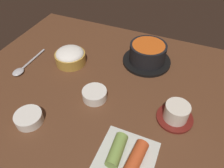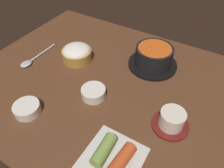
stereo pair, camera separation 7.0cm
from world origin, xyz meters
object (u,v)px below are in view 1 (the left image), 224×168
object	(u,v)px
rice_bowl	(70,56)
tea_cup_with_saucer	(176,113)
spoon	(23,68)
kimchi_plate	(126,156)
stone_pot	(147,54)
side_bowl_near	(29,118)
banchan_cup_center	(95,94)

from	to	relation	value
rice_bowl	tea_cup_with_saucer	size ratio (longest dim) A/B	1.06
spoon	kimchi_plate	bearing A→B (deg)	-21.02
spoon	stone_pot	bearing A→B (deg)	28.20
stone_pot	kimchi_plate	bearing A→B (deg)	-81.05
stone_pot	rice_bowl	world-z (taller)	stone_pot
tea_cup_with_saucer	kimchi_plate	bearing A→B (deg)	-117.15
stone_pot	side_bowl_near	bearing A→B (deg)	-120.47
banchan_cup_center	side_bowl_near	world-z (taller)	banchan_cup_center
banchan_cup_center	kimchi_plate	size ratio (longest dim) A/B	0.55
kimchi_plate	side_bowl_near	xyz separation A→B (cm)	(-30.31, 0.10, 0.05)
rice_bowl	banchan_cup_center	size ratio (longest dim) A/B	1.45
tea_cup_with_saucer	side_bowl_near	bearing A→B (deg)	-156.07
stone_pot	side_bowl_near	xyz separation A→B (cm)	(-23.90, -40.61, -2.22)
kimchi_plate	side_bowl_near	bearing A→B (deg)	179.82
kimchi_plate	side_bowl_near	distance (cm)	30.31
rice_bowl	side_bowl_near	xyz separation A→B (cm)	(3.08, -28.95, -1.43)
side_bowl_near	stone_pot	bearing A→B (deg)	59.53
stone_pot	kimchi_plate	size ratio (longest dim) A/B	1.27
stone_pot	rice_bowl	size ratio (longest dim) A/B	1.60
rice_bowl	kimchi_plate	distance (cm)	44.28
stone_pot	spoon	bearing A→B (deg)	-151.80
side_bowl_near	kimchi_plate	bearing A→B (deg)	-0.18
banchan_cup_center	spoon	world-z (taller)	banchan_cup_center
stone_pot	spoon	size ratio (longest dim) A/B	1.03
stone_pot	tea_cup_with_saucer	size ratio (longest dim) A/B	1.70
side_bowl_near	rice_bowl	bearing A→B (deg)	96.08
tea_cup_with_saucer	spoon	bearing A→B (deg)	179.10
side_bowl_near	tea_cup_with_saucer	bearing A→B (deg)	23.93
spoon	rice_bowl	bearing A→B (deg)	36.07
banchan_cup_center	spoon	xyz separation A→B (cm)	(-31.30, 2.54, -1.13)
rice_bowl	side_bowl_near	world-z (taller)	rice_bowl
spoon	side_bowl_near	bearing A→B (deg)	-46.08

